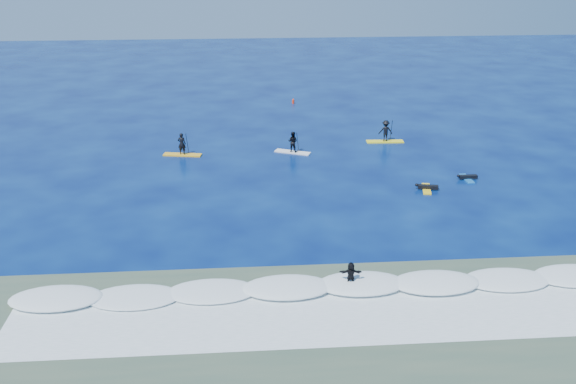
{
  "coord_description": "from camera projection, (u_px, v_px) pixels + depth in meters",
  "views": [
    {
      "loc": [
        -5.23,
        -39.92,
        17.62
      ],
      "look_at": [
        -2.0,
        2.34,
        0.6
      ],
      "focal_mm": 40.0,
      "sensor_mm": 36.0,
      "label": 1
    }
  ],
  "objects": [
    {
      "name": "sup_paddler_left",
      "position": [
        182.0,
        147.0,
        54.91
      ],
      "size": [
        3.37,
        1.39,
        2.3
      ],
      "rotation": [
        0.0,
        0.0,
        -0.18
      ],
      "color": "yellow",
      "rests_on": "ground"
    },
    {
      "name": "shallow_water",
      "position": [
        355.0,
        328.0,
        30.92
      ],
      "size": [
        90.0,
        13.0,
        0.01
      ],
      "primitive_type": "cube",
      "color": "#3A503F",
      "rests_on": "ground"
    },
    {
      "name": "breaking_wave",
      "position": [
        342.0,
        286.0,
        34.62
      ],
      "size": [
        40.0,
        6.0,
        0.3
      ],
      "primitive_type": "cube",
      "color": "white",
      "rests_on": "ground"
    },
    {
      "name": "wave_surfer",
      "position": [
        351.0,
        275.0,
        34.05
      ],
      "size": [
        2.01,
        0.69,
        1.43
      ],
      "rotation": [
        0.0,
        0.0,
        -0.08
      ],
      "color": "white",
      "rests_on": "breaking_wave"
    },
    {
      "name": "marker_buoy",
      "position": [
        293.0,
        101.0,
        71.99
      ],
      "size": [
        0.27,
        0.27,
        0.65
      ],
      "rotation": [
        0.0,
        0.0,
        0.4
      ],
      "color": "red",
      "rests_on": "ground"
    },
    {
      "name": "sup_paddler_center",
      "position": [
        293.0,
        144.0,
        55.53
      ],
      "size": [
        3.17,
        2.0,
        2.19
      ],
      "rotation": [
        0.0,
        0.0,
        -0.42
      ],
      "color": "white",
      "rests_on": "ground"
    },
    {
      "name": "prone_paddler_far",
      "position": [
        467.0,
        178.0,
        49.69
      ],
      "size": [
        1.63,
        2.07,
        0.43
      ],
      "rotation": [
        0.0,
        0.0,
        1.61
      ],
      "color": "#1762AE",
      "rests_on": "ground"
    },
    {
      "name": "ground",
      "position": [
        320.0,
        212.0,
        43.87
      ],
      "size": [
        160.0,
        160.0,
        0.0
      ],
      "primitive_type": "plane",
      "color": "#030E46",
      "rests_on": "ground"
    },
    {
      "name": "whitewater",
      "position": [
        352.0,
        317.0,
        31.84
      ],
      "size": [
        34.0,
        5.0,
        0.02
      ],
      "primitive_type": "cube",
      "color": "silver",
      "rests_on": "ground"
    },
    {
      "name": "prone_paddler_near",
      "position": [
        427.0,
        188.0,
        47.69
      ],
      "size": [
        1.73,
        2.25,
        0.46
      ],
      "rotation": [
        0.0,
        0.0,
        1.36
      ],
      "color": "yellow",
      "rests_on": "ground"
    },
    {
      "name": "sup_paddler_right",
      "position": [
        385.0,
        132.0,
        58.38
      ],
      "size": [
        3.41,
        0.98,
        2.37
      ],
      "rotation": [
        0.0,
        0.0,
        -0.04
      ],
      "color": "yellow",
      "rests_on": "ground"
    }
  ]
}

